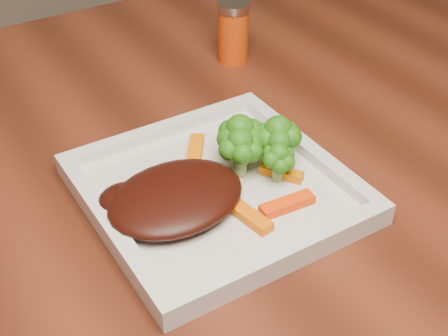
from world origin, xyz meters
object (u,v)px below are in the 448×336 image
dining_table (269,292)px  spice_shaker (233,32)px  plate (216,193)px  steak (176,197)px

dining_table → spice_shaker: size_ratio=17.39×
plate → dining_table: bearing=34.3°
dining_table → steak: (-0.23, -0.12, 0.40)m
dining_table → spice_shaker: spice_shaker is taller
steak → spice_shaker: size_ratio=1.64×
steak → dining_table: bearing=28.7°
steak → plate: bearing=5.5°
dining_table → steak: size_ratio=10.59×
dining_table → steak: steak is taller
steak → spice_shaker: spice_shaker is taller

